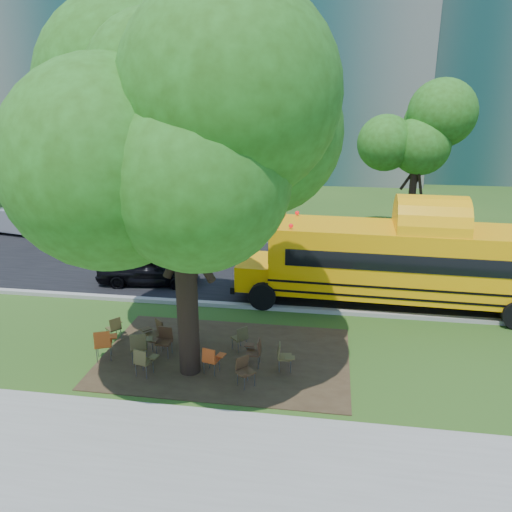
% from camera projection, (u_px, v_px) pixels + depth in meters
% --- Properties ---
extents(ground, '(160.00, 160.00, 0.00)m').
position_uv_depth(ground, '(196.00, 346.00, 14.89)').
color(ground, '#234816').
rests_on(ground, ground).
extents(sidewalk, '(60.00, 4.00, 0.04)m').
position_uv_depth(sidewalk, '(132.00, 462.00, 10.19)').
color(sidewalk, gray).
rests_on(sidewalk, ground).
extents(dirt_patch, '(7.00, 4.50, 0.03)m').
position_uv_depth(dirt_patch, '(226.00, 357.00, 14.28)').
color(dirt_patch, '#382819').
rests_on(dirt_patch, ground).
extents(asphalt_road, '(80.00, 8.00, 0.04)m').
position_uv_depth(asphalt_road, '(239.00, 269.00, 21.47)').
color(asphalt_road, black).
rests_on(asphalt_road, ground).
extents(kerb_near, '(80.00, 0.25, 0.14)m').
position_uv_depth(kerb_near, '(218.00, 304.00, 17.69)').
color(kerb_near, gray).
rests_on(kerb_near, ground).
extents(kerb_far, '(80.00, 0.25, 0.14)m').
position_uv_depth(kerb_far, '(254.00, 241.00, 25.31)').
color(kerb_far, gray).
rests_on(kerb_far, ground).
extents(building_main, '(38.00, 16.00, 22.00)m').
position_uv_depth(building_main, '(210.00, 51.00, 46.47)').
color(building_main, slate).
rests_on(building_main, ground).
extents(bg_tree_0, '(5.20, 5.20, 7.18)m').
position_uv_depth(bg_tree_0, '(44.00, 144.00, 27.42)').
color(bg_tree_0, black).
rests_on(bg_tree_0, ground).
extents(bg_tree_2, '(4.80, 4.80, 6.62)m').
position_uv_depth(bg_tree_2, '(183.00, 147.00, 29.34)').
color(bg_tree_2, black).
rests_on(bg_tree_2, ground).
extents(bg_tree_3, '(5.60, 5.60, 7.84)m').
position_uv_depth(bg_tree_3, '(418.00, 138.00, 25.35)').
color(bg_tree_3, black).
rests_on(bg_tree_3, ground).
extents(main_tree, '(7.20, 7.20, 9.56)m').
position_uv_depth(main_tree, '(180.00, 149.00, 11.70)').
color(main_tree, black).
rests_on(main_tree, ground).
extents(school_bus, '(11.87, 3.05, 2.88)m').
position_uv_depth(school_bus, '(422.00, 262.00, 17.14)').
color(school_bus, '#FFA908').
rests_on(school_bus, ground).
extents(chair_0, '(0.65, 0.74, 0.95)m').
position_uv_depth(chair_0, '(104.00, 342.00, 13.94)').
color(chair_0, '#C94F15').
rests_on(chair_0, ground).
extents(chair_1, '(0.62, 0.48, 0.83)m').
position_uv_depth(chair_1, '(144.00, 360.00, 13.15)').
color(chair_1, brown).
rests_on(chair_1, ground).
extents(chair_2, '(0.64, 0.71, 0.94)m').
position_uv_depth(chair_2, '(140.00, 344.00, 13.80)').
color(chair_2, '#4C4121').
rests_on(chair_2, ground).
extents(chair_3, '(0.57, 0.51, 0.86)m').
position_uv_depth(chair_3, '(163.00, 339.00, 14.22)').
color(chair_3, '#462B19').
rests_on(chair_3, ground).
extents(chair_4, '(0.60, 0.47, 0.80)m').
position_uv_depth(chair_4, '(212.00, 358.00, 13.27)').
color(chair_4, '#C94715').
rests_on(chair_4, ground).
extents(chair_5, '(0.55, 0.70, 0.81)m').
position_uv_depth(chair_5, '(244.00, 369.00, 12.73)').
color(chair_5, '#462D19').
rests_on(chair_5, ground).
extents(chair_6, '(0.49, 0.53, 0.82)m').
position_uv_depth(chair_6, '(255.00, 350.00, 13.66)').
color(chair_6, '#432818').
rests_on(chair_6, ground).
extents(chair_7, '(0.52, 0.53, 0.80)m').
position_uv_depth(chair_7, '(283.00, 355.00, 13.42)').
color(chair_7, brown).
rests_on(chair_7, ground).
extents(chair_8, '(0.52, 0.66, 0.77)m').
position_uv_depth(chair_8, '(115.00, 326.00, 15.12)').
color(chair_8, '#413C1C').
rests_on(chair_8, ground).
extents(chair_9, '(0.78, 0.62, 0.90)m').
position_uv_depth(chair_9, '(156.00, 331.00, 14.63)').
color(chair_9, '#463019').
rests_on(chair_9, ground).
extents(chair_10, '(0.55, 0.54, 0.79)m').
position_uv_depth(chair_10, '(190.00, 331.00, 14.77)').
color(chair_10, '#453B1E').
rests_on(chair_10, ground).
extents(chair_11, '(0.54, 0.68, 0.79)m').
position_uv_depth(chair_11, '(241.00, 336.00, 14.49)').
color(chair_11, '#4C4221').
rests_on(chair_11, ground).
extents(black_car, '(4.05, 1.98, 1.33)m').
position_uv_depth(black_car, '(148.00, 268.00, 19.63)').
color(black_car, black).
rests_on(black_car, ground).
extents(bg_car_silver, '(4.62, 2.32, 1.45)m').
position_uv_depth(bg_car_silver, '(21.00, 221.00, 26.62)').
color(bg_car_silver, '#A9A9AE').
rests_on(bg_car_silver, ground).
extents(bg_car_red, '(5.14, 2.42, 1.42)m').
position_uv_depth(bg_car_red, '(109.00, 225.00, 25.91)').
color(bg_car_red, '#5C1B0F').
rests_on(bg_car_red, ground).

